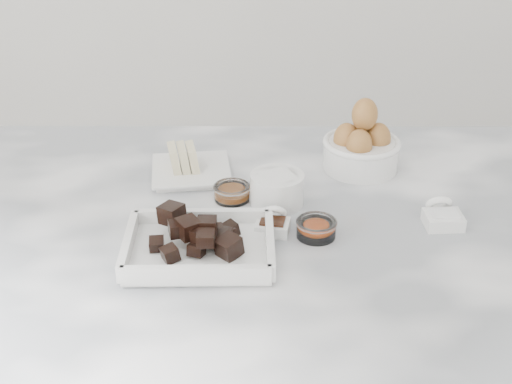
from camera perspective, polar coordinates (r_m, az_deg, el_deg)
marble_slab at (r=1.19m, az=-0.97°, el=-3.24°), size 1.20×0.80×0.04m
chocolate_dish at (r=1.08m, az=-4.57°, el=-4.02°), size 0.23×0.18×0.06m
butter_plate at (r=1.32m, az=-5.33°, el=2.11°), size 0.16×0.16×0.06m
sugar_ramekin at (r=1.22m, az=1.70°, el=0.33°), size 0.09×0.09×0.06m
egg_bowl at (r=1.35m, az=8.44°, el=3.65°), size 0.15×0.15×0.14m
honey_bowl at (r=1.24m, az=-1.94°, el=-0.01°), size 0.06×0.06×0.03m
zest_bowl at (r=1.13m, az=4.84°, el=-2.86°), size 0.07×0.07×0.03m
vanilla_spoon at (r=1.15m, az=1.39°, el=-2.49°), size 0.06×0.07×0.04m
salt_spoon at (r=1.20m, az=14.67°, el=-1.83°), size 0.06×0.08×0.05m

